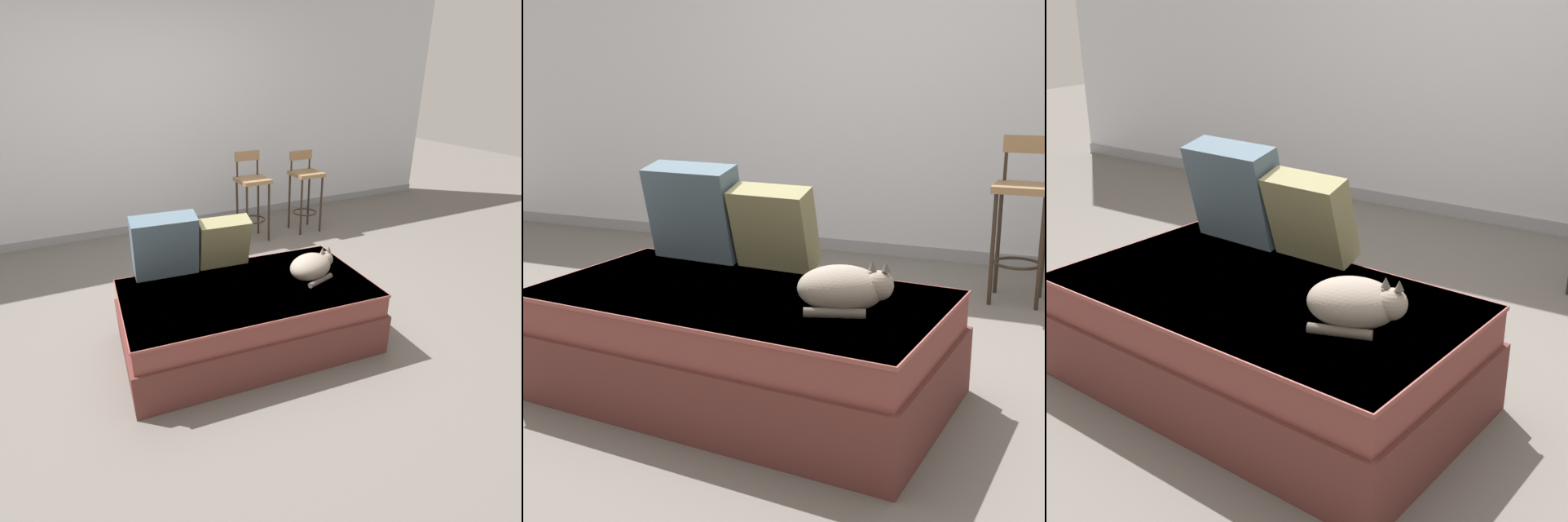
{
  "view_description": "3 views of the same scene",
  "coord_description": "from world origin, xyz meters",
  "views": [
    {
      "loc": [
        -1.07,
        -2.72,
        1.78
      ],
      "look_at": [
        0.15,
        -0.3,
        0.56
      ],
      "focal_mm": 30.0,
      "sensor_mm": 36.0,
      "label": 1
    },
    {
      "loc": [
        1.25,
        -2.89,
        1.27
      ],
      "look_at": [
        0.15,
        -0.3,
        0.56
      ],
      "focal_mm": 50.0,
      "sensor_mm": 36.0,
      "label": 2
    },
    {
      "loc": [
        1.56,
        -2.43,
        1.54
      ],
      "look_at": [
        0.15,
        -0.3,
        0.56
      ],
      "focal_mm": 50.0,
      "sensor_mm": 36.0,
      "label": 3
    }
  ],
  "objects": [
    {
      "name": "wall_baseboard_trim",
      "position": [
        0.0,
        2.2,
        0.04
      ],
      "size": [
        8.0,
        0.02,
        0.09
      ],
      "primitive_type": "cube",
      "color": "gray",
      "rests_on": "ground"
    },
    {
      "name": "couch",
      "position": [
        0.0,
        -0.4,
        0.22
      ],
      "size": [
        1.73,
        1.06,
        0.44
      ],
      "color": "brown",
      "rests_on": "ground"
    },
    {
      "name": "ground_plane",
      "position": [
        0.0,
        0.0,
        0.0
      ],
      "size": [
        16.0,
        16.0,
        0.0
      ],
      "primitive_type": "plane",
      "color": "#66605B",
      "rests_on": "ground"
    },
    {
      "name": "throw_pillow_corner",
      "position": [
        -0.43,
        0.0,
        0.67
      ],
      "size": [
        0.45,
        0.28,
        0.46
      ],
      "color": "#4C6070",
      "rests_on": "couch"
    },
    {
      "name": "throw_pillow_middle",
      "position": [
        -0.01,
        -0.03,
        0.63
      ],
      "size": [
        0.38,
        0.26,
        0.38
      ],
      "color": "#847F56",
      "rests_on": "couch"
    },
    {
      "name": "wall_back_panel",
      "position": [
        0.0,
        2.25,
        1.3
      ],
      "size": [
        8.0,
        0.1,
        2.6
      ],
      "primitive_type": "cube",
      "color": "silver",
      "rests_on": "ground"
    },
    {
      "name": "cat",
      "position": [
        0.46,
        -0.47,
        0.52
      ],
      "size": [
        0.38,
        0.33,
        0.2
      ],
      "color": "gray",
      "rests_on": "couch"
    }
  ]
}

